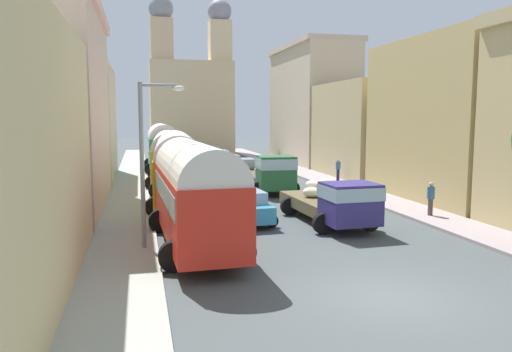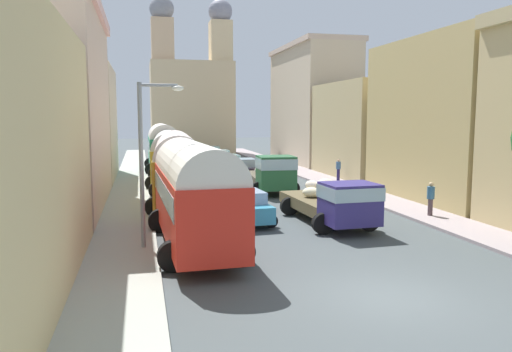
% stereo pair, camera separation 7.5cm
% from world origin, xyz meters
% --- Properties ---
extents(ground_plane, '(154.00, 154.00, 0.00)m').
position_xyz_m(ground_plane, '(0.00, 27.00, 0.00)').
color(ground_plane, '#474F50').
extents(sidewalk_left, '(2.50, 70.00, 0.14)m').
position_xyz_m(sidewalk_left, '(-7.25, 27.00, 0.07)').
color(sidewalk_left, '#A7AB9F').
rests_on(sidewalk_left, ground).
extents(sidewalk_right, '(2.50, 70.00, 0.14)m').
position_xyz_m(sidewalk_right, '(7.25, 27.00, 0.07)').
color(sidewalk_right, '#A09193').
rests_on(sidewalk_right, ground).
extents(building_left_1, '(4.80, 13.42, 10.75)m').
position_xyz_m(building_left_1, '(-10.68, 16.27, 5.41)').
color(building_left_1, beige).
rests_on(building_left_1, ground).
extents(building_left_2, '(4.56, 10.66, 8.70)m').
position_xyz_m(building_left_2, '(-10.78, 28.87, 4.35)').
color(building_left_2, beige).
rests_on(building_left_2, ground).
extents(building_right_1, '(4.68, 10.97, 9.39)m').
position_xyz_m(building_right_1, '(10.84, 14.03, 4.70)').
color(building_right_1, tan).
rests_on(building_right_1, ground).
extents(building_right_2, '(5.94, 10.33, 7.63)m').
position_xyz_m(building_right_2, '(11.47, 25.53, 3.81)').
color(building_right_2, tan).
rests_on(building_right_2, ground).
extents(building_right_3, '(5.85, 14.10, 12.30)m').
position_xyz_m(building_right_3, '(11.16, 38.34, 6.17)').
color(building_right_3, '#CAB496').
rests_on(building_right_3, ground).
extents(distant_church, '(10.29, 7.86, 19.45)m').
position_xyz_m(distant_church, '(0.00, 53.13, 6.88)').
color(distant_church, '#D3B98D').
rests_on(distant_church, ground).
extents(parked_bus_0, '(3.39, 9.10, 3.99)m').
position_xyz_m(parked_bus_0, '(-4.60, 6.50, 2.21)').
color(parked_bus_0, red).
rests_on(parked_bus_0, ground).
extents(parked_bus_1, '(3.62, 9.17, 4.07)m').
position_xyz_m(parked_bus_1, '(-4.60, 15.50, 2.23)').
color(parked_bus_1, yellow).
rests_on(parked_bus_1, ground).
extents(parked_bus_2, '(3.47, 9.25, 3.85)m').
position_xyz_m(parked_bus_2, '(-4.60, 24.50, 2.13)').
color(parked_bus_2, yellow).
rests_on(parked_bus_2, ground).
extents(parked_bus_3, '(3.31, 8.69, 4.27)m').
position_xyz_m(parked_bus_3, '(-4.60, 33.50, 2.37)').
color(parked_bus_3, '#2C946A').
rests_on(parked_bus_3, ground).
extents(cargo_truck_0, '(3.25, 7.18, 2.17)m').
position_xyz_m(cargo_truck_0, '(1.89, 8.79, 1.14)').
color(cargo_truck_0, navy).
rests_on(cargo_truck_0, ground).
extents(cargo_truck_1, '(3.32, 7.01, 2.51)m').
position_xyz_m(cargo_truck_1, '(1.68, 18.92, 1.31)').
color(cargo_truck_1, '#255C35').
rests_on(cargo_truck_1, ground).
extents(car_0, '(2.47, 3.82, 1.64)m').
position_xyz_m(car_0, '(1.36, 26.28, 0.81)').
color(car_0, '#2D242F').
rests_on(car_0, ground).
extents(car_1, '(2.30, 4.40, 1.52)m').
position_xyz_m(car_1, '(1.34, 32.36, 0.76)').
color(car_1, silver).
rests_on(car_1, ground).
extents(car_2, '(2.29, 3.77, 1.53)m').
position_xyz_m(car_2, '(1.46, 38.42, 0.77)').
color(car_2, silver).
rests_on(car_2, ground).
extents(car_3, '(2.20, 3.63, 1.57)m').
position_xyz_m(car_3, '(1.47, 44.65, 0.78)').
color(car_3, '#4B9C59').
rests_on(car_3, ground).
extents(car_4, '(2.36, 3.73, 1.53)m').
position_xyz_m(car_4, '(-1.81, 10.19, 0.77)').
color(car_4, '#3A97BD').
rests_on(car_4, ground).
extents(car_5, '(2.30, 4.04, 1.49)m').
position_xyz_m(car_5, '(-2.12, 19.01, 0.75)').
color(car_5, silver).
rests_on(car_5, ground).
extents(car_6, '(2.46, 4.40, 1.55)m').
position_xyz_m(car_6, '(-1.52, 29.43, 0.79)').
color(car_6, beige).
rests_on(car_6, ground).
extents(car_7, '(2.46, 4.39, 1.59)m').
position_xyz_m(car_7, '(-1.84, 41.89, 0.80)').
color(car_7, '#B1262A').
rests_on(car_7, ground).
extents(pedestrian_0, '(0.38, 0.38, 1.77)m').
position_xyz_m(pedestrian_0, '(7.14, 9.39, 1.01)').
color(pedestrian_0, '#4D3B3F').
rests_on(pedestrian_0, ground).
extents(pedestrian_1, '(0.46, 0.46, 1.77)m').
position_xyz_m(pedestrian_1, '(7.84, 22.75, 1.01)').
color(pedestrian_1, '#231C52').
rests_on(pedestrian_1, ground).
extents(streetlamp_near, '(1.65, 0.28, 6.14)m').
position_xyz_m(streetlamp_near, '(-6.28, 6.45, 3.68)').
color(streetlamp_near, gray).
rests_on(streetlamp_near, ground).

